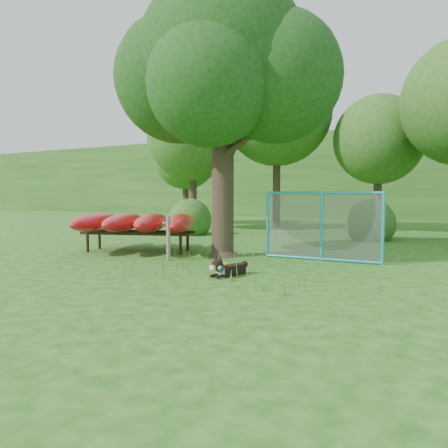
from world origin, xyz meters
The scene contains 14 objects.
ground centered at (0.00, 0.00, 0.00)m, with size 80.00×80.00×0.00m, color #1B5210.
oak_tree centered at (-0.70, 2.69, 5.01)m, with size 6.13×5.39×7.51m.
wooden_post centered at (-1.52, 1.34, 0.60)m, with size 0.30×0.18×1.13m.
kayak_rack centered at (-3.31, 2.26, 0.86)m, with size 4.56×4.10×1.13m.
husky_dog centered at (0.85, 0.17, 0.16)m, with size 0.45×1.00×0.46m.
fence_section centered at (1.92, 3.17, 0.88)m, with size 3.02×0.19×2.94m.
wildflower_clump centered at (0.64, 0.50, 0.19)m, with size 0.11×0.09×0.23m.
bg_tree_a centered at (-6.50, 10.00, 4.48)m, with size 4.40×4.40×6.70m.
bg_tree_b centered at (-3.00, 12.00, 5.61)m, with size 5.20×5.20×8.22m.
bg_tree_c centered at (1.50, 13.00, 4.11)m, with size 4.00×4.00×6.12m.
bg_tree_f centered at (-9.00, 13.00, 3.73)m, with size 3.60×3.60×5.55m.
shrub_left centered at (-5.00, 7.50, 0.00)m, with size 1.80×1.80×1.80m, color #29591C.
shrub_mid centered at (2.00, 9.00, 0.00)m, with size 1.80×1.80×1.80m, color #29591C.
wooded_hillside centered at (0.00, 28.00, 3.00)m, with size 80.00×12.00×6.00m, color #29591C.
Camera 1 is at (5.19, -7.61, 1.71)m, focal length 35.00 mm.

